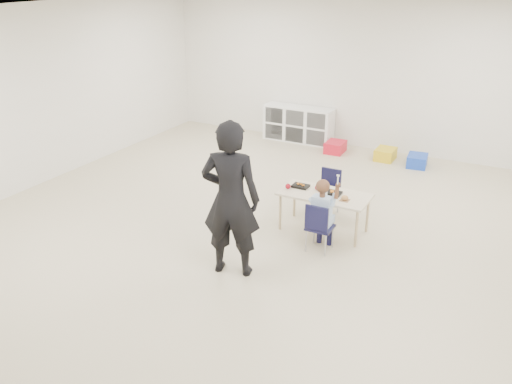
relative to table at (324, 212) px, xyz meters
The scene contains 16 objects.
room 1.54m from the table, 132.09° to the right, with size 9.00×9.02×2.80m.
table is the anchor object (origin of this frame).
chair_near 0.54m from the table, 73.79° to the right, with size 0.31×0.29×0.65m, color #111133, non-canonical shape.
chair_far 0.54m from the table, 106.21° to the left, with size 0.31×0.29×0.65m, color #111133, non-canonical shape.
child 0.59m from the table, 73.79° to the right, with size 0.43×0.43×1.02m, color #98B5CE, non-canonical shape.
lunch_tray_near 0.30m from the table, 20.75° to the left, with size 0.22×0.16×0.03m, color black.
lunch_tray_far 0.47m from the table, behind, with size 0.22×0.16×0.03m, color black.
milk_carton 0.35m from the table, 73.88° to the right, with size 0.07×0.07×0.10m, color white.
bread_roll 0.43m from the table, 15.69° to the right, with size 0.09×0.09×0.07m, color #B6864A.
apple_near 0.34m from the table, 151.58° to the left, with size 0.07×0.07×0.07m, color maroon.
apple_far 0.59m from the table, behind, with size 0.07×0.07×0.07m, color maroon.
cubby_shelf 3.99m from the table, 118.46° to the left, with size 1.40×0.40×0.70m, color white.
adult 1.69m from the table, 111.03° to the right, with size 0.66×0.44×1.82m, color black.
bin_red 3.33m from the table, 107.23° to the left, with size 0.33×0.43×0.21m, color red.
bin_yellow 3.21m from the table, 90.55° to the left, with size 0.33×0.43×0.21m, color gold.
bin_blue 3.17m from the table, 79.76° to the left, with size 0.33×0.42×0.21m, color #183EBA.
Camera 1 is at (2.93, -5.41, 3.33)m, focal length 38.00 mm.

